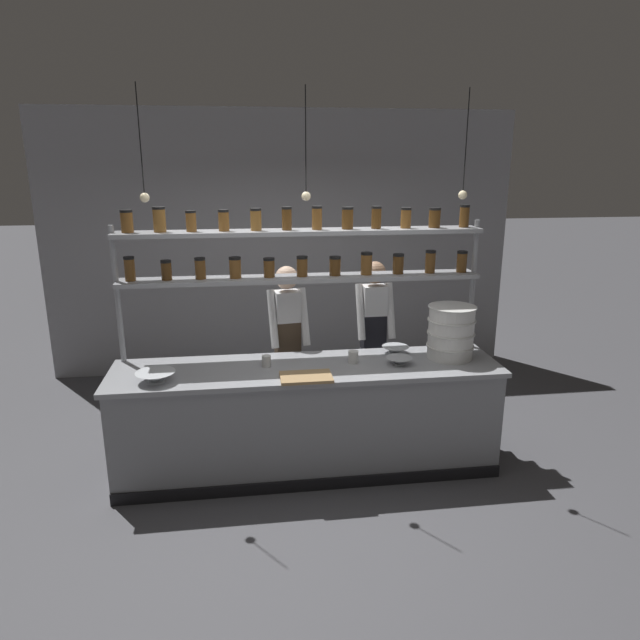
% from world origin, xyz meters
% --- Properties ---
extents(ground_plane, '(40.00, 40.00, 0.00)m').
position_xyz_m(ground_plane, '(0.00, 0.00, 0.00)').
color(ground_plane, '#4C4C51').
extents(back_wall, '(5.58, 0.12, 3.12)m').
position_xyz_m(back_wall, '(0.00, 2.52, 1.56)').
color(back_wall, '#939399').
rests_on(back_wall, ground_plane).
extents(prep_counter, '(3.18, 0.76, 0.92)m').
position_xyz_m(prep_counter, '(0.00, -0.00, 0.46)').
color(prep_counter, gray).
rests_on(prep_counter, ground_plane).
extents(spice_shelf_unit, '(3.06, 0.28, 2.19)m').
position_xyz_m(spice_shelf_unit, '(-0.00, 0.33, 1.76)').
color(spice_shelf_unit, '#999BA0').
rests_on(spice_shelf_unit, ground_plane).
extents(chef_left, '(0.39, 0.31, 1.63)m').
position_xyz_m(chef_left, '(-0.11, 0.64, 0.94)').
color(chef_left, black).
rests_on(chef_left, ground_plane).
extents(chef_center, '(0.36, 0.29, 1.64)m').
position_xyz_m(chef_center, '(0.73, 0.75, 0.94)').
color(chef_center, black).
rests_on(chef_center, ground_plane).
extents(container_stack, '(0.40, 0.40, 0.45)m').
position_xyz_m(container_stack, '(1.23, 0.05, 1.15)').
color(container_stack, white).
rests_on(container_stack, prep_counter).
extents(cutting_board, '(0.40, 0.26, 0.02)m').
position_xyz_m(cutting_board, '(-0.04, -0.26, 0.93)').
color(cutting_board, '#A88456').
rests_on(cutting_board, prep_counter).
extents(prep_bowl_near_left, '(0.22, 0.22, 0.06)m').
position_xyz_m(prep_bowl_near_left, '(0.76, -0.05, 0.95)').
color(prep_bowl_near_left, '#B2B7BC').
rests_on(prep_bowl_near_left, prep_counter).
extents(prep_bowl_center_front, '(0.30, 0.30, 0.08)m').
position_xyz_m(prep_bowl_center_front, '(-1.18, -0.18, 0.96)').
color(prep_bowl_center_front, silver).
rests_on(prep_bowl_center_front, prep_counter).
extents(prep_bowl_center_back, '(0.24, 0.24, 0.06)m').
position_xyz_m(prep_bowl_center_back, '(0.80, 0.22, 0.95)').
color(prep_bowl_center_back, '#B2B7BC').
rests_on(prep_bowl_center_back, prep_counter).
extents(serving_cup_front, '(0.08, 0.08, 0.10)m').
position_xyz_m(serving_cup_front, '(0.39, 0.03, 0.97)').
color(serving_cup_front, silver).
rests_on(serving_cup_front, prep_counter).
extents(serving_cup_by_board, '(0.07, 0.07, 0.09)m').
position_xyz_m(serving_cup_by_board, '(-0.33, 0.04, 0.97)').
color(serving_cup_by_board, silver).
rests_on(serving_cup_by_board, prep_counter).
extents(pendant_light_row, '(2.48, 0.07, 0.82)m').
position_xyz_m(pendant_light_row, '(0.02, 0.00, 2.33)').
color(pendant_light_row, black).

